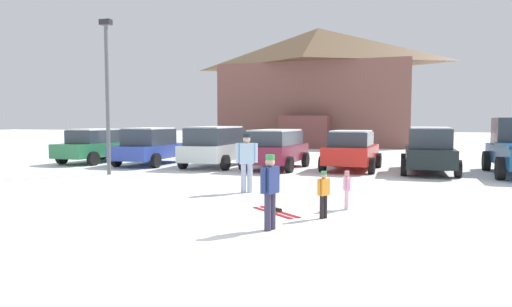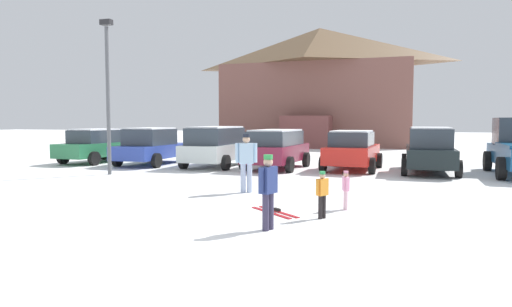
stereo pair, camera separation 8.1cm
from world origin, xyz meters
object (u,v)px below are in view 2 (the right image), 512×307
(parked_silver_wagon, at_px, (216,145))
(parked_blue_hatchback, at_px, (152,146))
(parked_maroon_van, at_px, (276,148))
(parked_green_coupe, at_px, (98,145))
(pair_of_skis, at_px, (274,212))
(ski_lodge, at_px, (319,86))
(parked_red_sedan, at_px, (352,150))
(parked_black_sedan, at_px, (430,150))
(skier_child_in_pink_snowsuit, at_px, (346,188))
(skier_child_in_orange_jacket, at_px, (322,192))
(skier_teen_in_navy_coat, at_px, (268,188))
(skier_adult_in_blue_parka, at_px, (246,159))
(lamp_post, at_px, (108,89))

(parked_silver_wagon, bearing_deg, parked_blue_hatchback, 178.65)
(parked_silver_wagon, xyz_separation_m, parked_maroon_van, (2.75, -0.07, -0.05))
(parked_green_coupe, distance_m, parked_blue_hatchback, 3.09)
(parked_green_coupe, xyz_separation_m, pair_of_skis, (11.28, -9.36, -0.81))
(ski_lodge, xyz_separation_m, parked_red_sedan, (4.37, -19.08, -4.09))
(ski_lodge, relative_size, parked_green_coupe, 3.45)
(parked_blue_hatchback, distance_m, parked_black_sedan, 12.08)
(parked_silver_wagon, distance_m, pair_of_skis, 10.37)
(ski_lodge, height_order, pair_of_skis, ski_lodge)
(skier_child_in_pink_snowsuit, relative_size, skier_child_in_orange_jacket, 0.90)
(parked_maroon_van, bearing_deg, skier_teen_in_navy_coat, -76.65)
(parked_green_coupe, distance_m, skier_adult_in_blue_parka, 11.97)
(parked_blue_hatchback, bearing_deg, parked_red_sedan, 1.78)
(skier_adult_in_blue_parka, bearing_deg, parked_red_sedan, 71.09)
(ski_lodge, height_order, lamp_post, ski_lodge)
(parked_maroon_van, height_order, skier_teen_in_navy_coat, parked_maroon_van)
(parked_black_sedan, height_order, lamp_post, lamp_post)
(parked_green_coupe, distance_m, parked_black_sedan, 15.16)
(parked_blue_hatchback, distance_m, parked_silver_wagon, 3.24)
(skier_child_in_orange_jacket, bearing_deg, parked_silver_wagon, 122.95)
(parked_blue_hatchback, bearing_deg, parked_green_coupe, 175.77)
(skier_teen_in_navy_coat, relative_size, skier_adult_in_blue_parka, 0.84)
(parked_silver_wagon, xyz_separation_m, skier_child_in_pink_snowsuit, (6.45, -8.27, -0.44))
(parked_blue_hatchback, distance_m, parked_maroon_van, 5.99)
(parked_red_sedan, height_order, parked_black_sedan, parked_black_sedan)
(skier_child_in_pink_snowsuit, distance_m, skier_child_in_orange_jacket, 1.16)
(parked_black_sedan, height_order, skier_teen_in_navy_coat, parked_black_sedan)
(parked_silver_wagon, height_order, skier_adult_in_blue_parka, parked_silver_wagon)
(parked_blue_hatchback, bearing_deg, parked_maroon_van, -1.40)
(skier_teen_in_navy_coat, relative_size, skier_child_in_pink_snowsuit, 1.58)
(parked_silver_wagon, height_order, skier_child_in_orange_jacket, parked_silver_wagon)
(skier_teen_in_navy_coat, distance_m, pair_of_skis, 1.80)
(skier_teen_in_navy_coat, bearing_deg, lamp_post, 139.93)
(skier_teen_in_navy_coat, distance_m, skier_adult_in_blue_parka, 4.48)
(skier_child_in_pink_snowsuit, height_order, lamp_post, lamp_post)
(pair_of_skis, bearing_deg, lamp_post, 146.29)
(ski_lodge, bearing_deg, pair_of_skis, -83.07)
(parked_maroon_van, height_order, parked_black_sedan, parked_black_sedan)
(parked_green_coupe, distance_m, skier_child_in_orange_jacket, 15.72)
(pair_of_skis, bearing_deg, ski_lodge, 96.93)
(parked_green_coupe, xyz_separation_m, skier_child_in_orange_jacket, (12.39, -9.67, -0.27))
(parked_black_sedan, distance_m, pair_of_skis, 10.03)
(parked_black_sedan, bearing_deg, parked_green_coupe, 179.44)
(parked_black_sedan, height_order, skier_child_in_orange_jacket, parked_black_sedan)
(ski_lodge, xyz_separation_m, skier_adult_in_blue_parka, (2.01, -25.98, -3.97))
(parked_maroon_van, height_order, lamp_post, lamp_post)
(parked_green_coupe, height_order, parked_blue_hatchback, parked_blue_hatchback)
(ski_lodge, height_order, skier_teen_in_navy_coat, ski_lodge)
(skier_child_in_orange_jacket, bearing_deg, skier_adult_in_blue_parka, 132.21)
(ski_lodge, height_order, skier_child_in_pink_snowsuit, ski_lodge)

